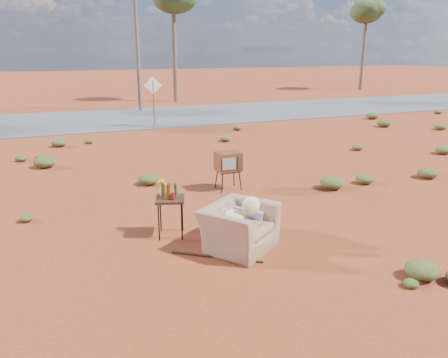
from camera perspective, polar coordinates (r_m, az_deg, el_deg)
name	(u,v)px	position (r m, az deg, el deg)	size (l,w,h in m)	color
ground	(226,238)	(7.91, 0.32, -7.78)	(140.00, 140.00, 0.00)	maroon
highway	(110,119)	(22.08, -14.64, 7.58)	(140.00, 7.00, 0.04)	#565659
armchair	(241,220)	(7.45, 2.23, -5.39)	(1.49, 1.50, 1.02)	#8B684C
tv_unit	(228,162)	(10.41, 0.56, 2.24)	(0.59, 0.48, 0.92)	black
side_table	(168,196)	(7.85, -7.29, -2.24)	(0.63, 0.63, 1.02)	#351E13
rusty_bar	(216,257)	(7.21, -0.99, -10.14)	(0.04, 0.04, 1.54)	#472413
road_sign	(153,92)	(19.23, -9.22, 11.10)	(0.78, 0.06, 2.19)	brown
eucalyptus_right	(366,15)	(39.49, 18.09, 19.68)	(3.20, 3.20, 7.10)	brown
utility_pole_center	(137,32)	(24.65, -11.35, 18.31)	(1.40, 0.20, 8.00)	brown
scrub_patch	(134,174)	(11.67, -11.67, 0.70)	(17.49, 8.07, 0.33)	#4A5224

